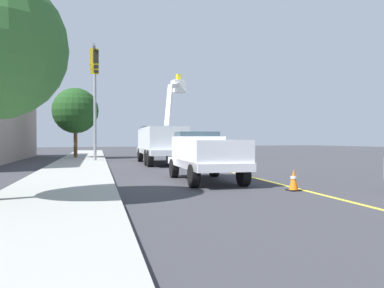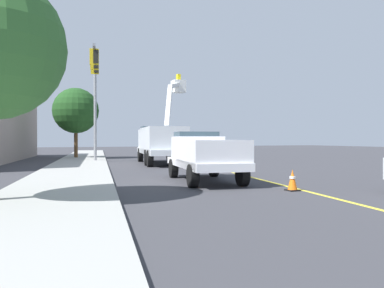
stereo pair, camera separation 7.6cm
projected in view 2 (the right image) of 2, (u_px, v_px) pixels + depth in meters
name	position (u px, v px, depth m)	size (l,w,h in m)	color
ground	(195.00, 163.00, 27.93)	(120.00, 120.00, 0.00)	#38383D
sidewalk_far_side	(80.00, 164.00, 26.06)	(60.00, 3.60, 0.12)	#9E9E99
lane_centre_stripe	(195.00, 163.00, 27.93)	(50.00, 0.16, 0.01)	yellow
utility_bucket_truck	(161.00, 141.00, 27.22)	(8.49, 3.96, 6.49)	silver
service_pickup_truck	(205.00, 154.00, 15.80)	(5.85, 2.93, 2.06)	white
passing_minivan	(210.00, 147.00, 35.18)	(5.03, 2.61, 1.69)	black
traffic_cone_leading	(292.00, 180.00, 12.99)	(0.40, 0.40, 0.72)	black
traffic_cone_mid_front	(209.00, 161.00, 22.74)	(0.40, 0.40, 0.84)	black
traffic_cone_mid_rear	(176.00, 155.00, 31.75)	(0.40, 0.40, 0.79)	black
traffic_signal_mast	(95.00, 81.00, 27.43)	(6.25, 1.21, 8.60)	gray
street_tree_right	(76.00, 111.00, 33.97)	(3.99, 3.99, 6.22)	brown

